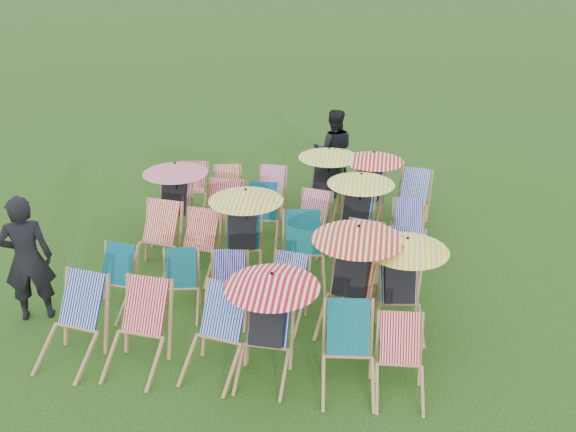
# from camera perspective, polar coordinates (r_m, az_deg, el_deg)

# --- Properties ---
(ground) EXTENTS (100.00, 100.00, 0.00)m
(ground) POSITION_cam_1_polar(r_m,az_deg,el_deg) (9.88, -1.29, -5.69)
(ground) COLOR #15330B
(ground) RESTS_ON ground
(deckchair_0) EXTENTS (0.81, 1.03, 1.02)m
(deckchair_0) POSITION_cam_1_polar(r_m,az_deg,el_deg) (8.40, -18.74, -9.09)
(deckchair_0) COLOR #A7764E
(deckchair_0) RESTS_ON ground
(deckchair_1) EXTENTS (0.75, 0.99, 1.01)m
(deckchair_1) POSITION_cam_1_polar(r_m,az_deg,el_deg) (8.06, -13.30, -9.91)
(deckchair_1) COLOR #A7764E
(deckchair_1) RESTS_ON ground
(deckchair_2) EXTENTS (0.81, 1.02, 1.00)m
(deckchair_2) POSITION_cam_1_polar(r_m,az_deg,el_deg) (7.83, -6.49, -10.54)
(deckchair_2) COLOR #A7764E
(deckchair_2) RESTS_ON ground
(deckchair_3) EXTENTS (1.12, 1.17, 1.33)m
(deckchair_3) POSITION_cam_1_polar(r_m,az_deg,el_deg) (7.62, -1.90, -9.60)
(deckchair_3) COLOR #A7764E
(deckchair_3) RESTS_ON ground
(deckchair_4) EXTENTS (0.73, 0.95, 0.96)m
(deckchair_4) POSITION_cam_1_polar(r_m,az_deg,el_deg) (7.56, 5.40, -12.11)
(deckchair_4) COLOR #A7764E
(deckchair_4) RESTS_ON ground
(deckchair_5) EXTENTS (0.63, 0.84, 0.87)m
(deckchair_5) POSITION_cam_1_polar(r_m,az_deg,el_deg) (7.58, 9.97, -12.70)
(deckchair_5) COLOR #A7764E
(deckchair_5) RESTS_ON ground
(deckchair_6) EXTENTS (0.66, 0.85, 0.86)m
(deckchair_6) POSITION_cam_1_polar(r_m,az_deg,el_deg) (9.31, -15.49, -5.69)
(deckchair_6) COLOR #A7764E
(deckchair_6) RESTS_ON ground
(deckchair_7) EXTENTS (0.68, 0.85, 0.82)m
(deckchair_7) POSITION_cam_1_polar(r_m,az_deg,el_deg) (9.05, -9.58, -6.15)
(deckchair_7) COLOR #A7764E
(deckchair_7) RESTS_ON ground
(deckchair_8) EXTENTS (0.65, 0.84, 0.85)m
(deckchair_8) POSITION_cam_1_polar(r_m,az_deg,el_deg) (8.85, -5.37, -6.56)
(deckchair_8) COLOR #A7764E
(deckchair_8) RESTS_ON ground
(deckchair_9) EXTENTS (0.68, 0.86, 0.86)m
(deckchair_9) POSITION_cam_1_polar(r_m,az_deg,el_deg) (8.73, -0.32, -6.83)
(deckchair_9) COLOR #A7764E
(deckchair_9) RESTS_ON ground
(deckchair_10) EXTENTS (1.21, 1.30, 1.44)m
(deckchair_10) POSITION_cam_1_polar(r_m,az_deg,el_deg) (8.51, 5.60, -5.29)
(deckchair_10) COLOR #A7764E
(deckchair_10) RESTS_ON ground
(deckchair_11) EXTENTS (1.09, 1.18, 1.30)m
(deckchair_11) POSITION_cam_1_polar(r_m,az_deg,el_deg) (8.57, 10.11, -5.94)
(deckchair_11) COLOR #A7764E
(deckchair_11) RESTS_ON ground
(deckchair_12) EXTENTS (0.78, 1.00, 1.01)m
(deckchair_12) POSITION_cam_1_polar(r_m,az_deg,el_deg) (10.15, -11.80, -2.15)
(deckchair_12) COLOR #A7764E
(deckchair_12) RESTS_ON ground
(deckchair_13) EXTENTS (0.71, 0.92, 0.93)m
(deckchair_13) POSITION_cam_1_polar(r_m,az_deg,el_deg) (9.94, -8.16, -2.69)
(deckchair_13) COLOR #A7764E
(deckchair_13) RESTS_ON ground
(deckchair_14) EXTENTS (1.13, 1.22, 1.35)m
(deckchair_14) POSITION_cam_1_polar(r_m,az_deg,el_deg) (9.80, -4.01, -1.31)
(deckchair_14) COLOR #A7764E
(deckchair_14) RESTS_ON ground
(deckchair_15) EXTENTS (0.83, 1.03, 1.01)m
(deckchair_15) POSITION_cam_1_polar(r_m,az_deg,el_deg) (9.59, 1.40, -3.24)
(deckchair_15) COLOR #A7764E
(deckchair_15) RESTS_ON ground
(deckchair_16) EXTENTS (0.74, 0.92, 0.90)m
(deckchair_16) POSITION_cam_1_polar(r_m,az_deg,el_deg) (9.61, 6.36, -3.72)
(deckchair_16) COLOR #A7764E
(deckchair_16) RESTS_ON ground
(deckchair_17) EXTENTS (0.65, 0.85, 0.86)m
(deckchair_17) POSITION_cam_1_polar(r_m,az_deg,el_deg) (9.56, 10.26, -4.28)
(deckchair_17) COLOR #A7764E
(deckchair_17) RESTS_ON ground
(deckchair_18) EXTENTS (1.11, 1.16, 1.31)m
(deckchair_18) POSITION_cam_1_polar(r_m,az_deg,el_deg) (11.11, -10.16, 1.47)
(deckchair_18) COLOR #A7764E
(deckchair_18) RESTS_ON ground
(deckchair_19) EXTENTS (0.71, 0.95, 1.00)m
(deckchair_19) POSITION_cam_1_polar(r_m,az_deg,el_deg) (10.86, -6.05, 0.07)
(deckchair_19) COLOR #A7764E
(deckchair_19) RESTS_ON ground
(deckchair_20) EXTENTS (0.69, 0.92, 0.95)m
(deckchair_20) POSITION_cam_1_polar(r_m,az_deg,el_deg) (10.80, -2.42, -0.10)
(deckchair_20) COLOR #A7764E
(deckchair_20) RESTS_ON ground
(deckchair_21) EXTENTS (0.75, 0.93, 0.90)m
(deckchair_21) POSITION_cam_1_polar(r_m,az_deg,el_deg) (10.64, 1.94, -0.63)
(deckchair_21) COLOR #A7764E
(deckchair_21) RESTS_ON ground
(deckchair_22) EXTENTS (1.10, 1.17, 1.30)m
(deckchair_22) POSITION_cam_1_polar(r_m,az_deg,el_deg) (10.57, 6.04, 0.46)
(deckchair_22) COLOR #A7764E
(deckchair_22) RESTS_ON ground
(deckchair_23) EXTENTS (0.62, 0.82, 0.85)m
(deckchair_23) POSITION_cam_1_polar(r_m,az_deg,el_deg) (10.64, 10.69, -1.25)
(deckchair_23) COLOR #A7764E
(deckchair_23) RESTS_ON ground
(deckchair_24) EXTENTS (0.65, 0.85, 0.88)m
(deckchair_24) POSITION_cam_1_polar(r_m,az_deg,el_deg) (12.13, -8.59, 2.31)
(deckchair_24) COLOR #A7764E
(deckchair_24) RESTS_ON ground
(deckchair_25) EXTENTS (0.70, 0.87, 0.85)m
(deckchair_25) POSITION_cam_1_polar(r_m,az_deg,el_deg) (11.98, -5.41, 2.10)
(deckchair_25) COLOR #A7764E
(deckchair_25) RESTS_ON ground
(deckchair_26) EXTENTS (0.60, 0.82, 0.86)m
(deckchair_26) POSITION_cam_1_polar(r_m,az_deg,el_deg) (11.85, -1.66, 1.99)
(deckchair_26) COLOR #A7764E
(deckchair_26) RESTS_ON ground
(deckchair_27) EXTENTS (1.10, 1.17, 1.31)m
(deckchair_27) POSITION_cam_1_polar(r_m,az_deg,el_deg) (11.71, 3.27, 3.04)
(deckchair_27) COLOR #A7764E
(deckchair_27) RESTS_ON ground
(deckchair_28) EXTENTS (1.09, 1.16, 1.29)m
(deckchair_28) POSITION_cam_1_polar(r_m,az_deg,el_deg) (11.64, 7.16, 2.69)
(deckchair_28) COLOR #A7764E
(deckchair_28) RESTS_ON ground
(deckchair_29) EXTENTS (0.78, 0.97, 0.94)m
(deckchair_29) POSITION_cam_1_polar(r_m,az_deg,el_deg) (11.67, 10.92, 1.38)
(deckchair_29) COLOR #A7764E
(deckchair_29) RESTS_ON ground
(person_left) EXTENTS (0.78, 0.66, 1.81)m
(person_left) POSITION_cam_1_polar(r_m,az_deg,el_deg) (9.25, -22.18, -3.53)
(person_left) COLOR black
(person_left) RESTS_ON ground
(person_rear) EXTENTS (0.89, 0.73, 1.68)m
(person_rear) POSITION_cam_1_polar(r_m,az_deg,el_deg) (12.93, 4.06, 5.85)
(person_rear) COLOR black
(person_rear) RESTS_ON ground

